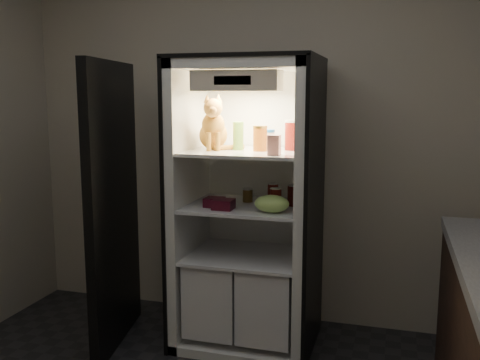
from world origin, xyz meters
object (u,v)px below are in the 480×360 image
at_px(refrigerator, 249,225).
at_px(condiment_jar, 248,195).
at_px(cream_carton, 274,145).
at_px(soda_can_c, 276,199).
at_px(berry_box_left, 214,202).
at_px(parmesan_shaker, 238,136).
at_px(grape_bag, 272,204).
at_px(soda_can_b, 293,195).
at_px(berry_box_right, 224,204).
at_px(tabby_cat, 213,129).
at_px(salsa_jar, 260,138).
at_px(pepper_jar, 293,135).
at_px(soda_can_a, 273,193).
at_px(mayo_tub, 268,139).

relative_size(refrigerator, condiment_jar, 20.47).
relative_size(cream_carton, soda_can_c, 0.89).
bearing_deg(berry_box_left, parmesan_shaker, 48.55).
bearing_deg(grape_bag, soda_can_b, 69.20).
bearing_deg(berry_box_right, refrigerator, 67.45).
distance_m(cream_carton, berry_box_right, 0.50).
height_order(tabby_cat, salsa_jar, tabby_cat).
relative_size(salsa_jar, pepper_jar, 0.83).
xyz_separation_m(parmesan_shaker, berry_box_left, (-0.12, -0.13, -0.41)).
relative_size(pepper_jar, grape_bag, 0.90).
xyz_separation_m(soda_can_a, soda_can_b, (0.14, -0.04, 0.00)).
bearing_deg(mayo_tub, pepper_jar, -5.19).
bearing_deg(salsa_jar, tabby_cat, 179.38).
distance_m(cream_carton, soda_can_c, 0.36).
bearing_deg(pepper_jar, condiment_jar, -176.43).
height_order(parmesan_shaker, soda_can_a, parmesan_shaker).
distance_m(refrigerator, condiment_jar, 0.20).
height_order(tabby_cat, condiment_jar, tabby_cat).
bearing_deg(soda_can_c, grape_bag, -92.15).
distance_m(tabby_cat, soda_can_c, 0.61).
relative_size(soda_can_b, condiment_jar, 1.44).
distance_m(salsa_jar, condiment_jar, 0.41).
xyz_separation_m(refrigerator, condiment_jar, (-0.02, 0.03, 0.19)).
distance_m(soda_can_a, condiment_jar, 0.17).
relative_size(pepper_jar, cream_carton, 1.62).
bearing_deg(soda_can_b, soda_can_a, 162.73).
height_order(salsa_jar, grape_bag, salsa_jar).
relative_size(mayo_tub, soda_can_c, 0.96).
xyz_separation_m(soda_can_c, grape_bag, (-0.00, -0.09, -0.01)).
bearing_deg(tabby_cat, berry_box_left, -89.09).
height_order(refrigerator, soda_can_a, refrigerator).
distance_m(pepper_jar, cream_carton, 0.32).
distance_m(tabby_cat, cream_carton, 0.50).
relative_size(berry_box_left, berry_box_right, 0.93).
height_order(cream_carton, berry_box_left, cream_carton).
distance_m(mayo_tub, condiment_jar, 0.39).
xyz_separation_m(mayo_tub, cream_carton, (0.12, -0.33, -0.01)).
xyz_separation_m(soda_can_a, grape_bag, (0.05, -0.27, -0.01)).
height_order(refrigerator, soda_can_c, refrigerator).
bearing_deg(grape_bag, parmesan_shaker, 143.71).
bearing_deg(cream_carton, tabby_cat, 155.01).
distance_m(refrigerator, pepper_jar, 0.66).
bearing_deg(mayo_tub, salsa_jar, -98.92).
bearing_deg(cream_carton, refrigerator, 130.16).
height_order(tabby_cat, berry_box_right, tabby_cat).
bearing_deg(pepper_jar, soda_can_b, -76.05).
relative_size(salsa_jar, cream_carton, 1.34).
height_order(refrigerator, grape_bag, refrigerator).
height_order(cream_carton, soda_can_b, cream_carton).
bearing_deg(berry_box_left, soda_can_b, 19.24).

